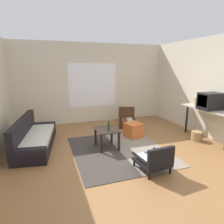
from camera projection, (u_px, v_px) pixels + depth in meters
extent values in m
plane|color=olive|center=(126.00, 156.00, 4.32)|extent=(7.80, 7.80, 0.00)
cube|color=beige|center=(92.00, 83.00, 6.83)|extent=(5.60, 0.12, 2.70)
cube|color=white|center=(93.00, 85.00, 6.78)|extent=(1.66, 0.01, 1.47)
cube|color=beige|center=(216.00, 89.00, 5.14)|extent=(0.12, 6.60, 2.70)
cube|color=#38332D|center=(97.00, 154.00, 4.43)|extent=(1.05, 2.38, 0.01)
cube|color=gray|center=(139.00, 147.00, 4.77)|extent=(1.05, 2.38, 0.01)
cube|color=black|center=(37.00, 142.00, 4.79)|extent=(1.01, 2.12, 0.23)
cube|color=beige|center=(38.00, 136.00, 4.76)|extent=(0.88, 1.93, 0.10)
cube|color=black|center=(23.00, 131.00, 4.67)|extent=(0.44, 2.04, 0.61)
cube|color=black|center=(43.00, 129.00, 5.67)|extent=(0.73, 0.28, 0.35)
cube|color=black|center=(28.00, 157.00, 3.89)|extent=(0.73, 0.28, 0.35)
cube|color=black|center=(107.00, 130.00, 4.67)|extent=(0.50, 0.60, 0.02)
cube|color=black|center=(96.00, 136.00, 4.89)|extent=(0.04, 0.04, 0.44)
cube|color=black|center=(112.00, 135.00, 5.03)|extent=(0.04, 0.04, 0.44)
cube|color=black|center=(101.00, 144.00, 4.42)|extent=(0.04, 0.04, 0.44)
cube|color=black|center=(119.00, 142.00, 4.55)|extent=(0.04, 0.04, 0.44)
cylinder|color=#472D19|center=(135.00, 127.00, 6.19)|extent=(0.04, 0.04, 0.13)
cylinder|color=#472D19|center=(120.00, 127.00, 6.20)|extent=(0.04, 0.04, 0.13)
cylinder|color=#472D19|center=(133.00, 122.00, 6.70)|extent=(0.04, 0.04, 0.13)
cylinder|color=#472D19|center=(120.00, 122.00, 6.70)|extent=(0.04, 0.04, 0.13)
cube|color=#472D19|center=(127.00, 122.00, 6.43)|extent=(0.70, 0.74, 0.05)
cube|color=beige|center=(130.00, 120.00, 6.40)|extent=(0.35, 0.57, 0.06)
cube|color=brown|center=(124.00, 120.00, 6.40)|extent=(0.35, 0.57, 0.06)
cube|color=#472D19|center=(126.00, 113.00, 6.64)|extent=(0.52, 0.24, 0.41)
cube|color=#472D19|center=(134.00, 118.00, 6.40)|extent=(0.24, 0.58, 0.04)
cube|color=#472D19|center=(119.00, 118.00, 6.40)|extent=(0.24, 0.58, 0.04)
cylinder|color=black|center=(134.00, 163.00, 3.88)|extent=(0.04, 0.04, 0.13)
cylinder|color=black|center=(154.00, 159.00, 4.06)|extent=(0.04, 0.04, 0.13)
cylinder|color=black|center=(149.00, 176.00, 3.42)|extent=(0.04, 0.04, 0.13)
cylinder|color=black|center=(170.00, 170.00, 3.61)|extent=(0.04, 0.04, 0.13)
cube|color=black|center=(152.00, 162.00, 3.72)|extent=(0.59, 0.63, 0.05)
cube|color=beige|center=(147.00, 160.00, 3.69)|extent=(0.22, 0.54, 0.06)
cube|color=#2D3856|center=(155.00, 158.00, 3.76)|extent=(0.22, 0.54, 0.06)
cube|color=black|center=(161.00, 158.00, 3.44)|extent=(0.55, 0.12, 0.36)
cube|color=black|center=(141.00, 159.00, 3.59)|extent=(0.09, 0.59, 0.04)
cube|color=black|center=(163.00, 154.00, 3.80)|extent=(0.09, 0.59, 0.04)
cube|color=#D1662D|center=(133.00, 130.00, 5.46)|extent=(0.51, 0.51, 0.40)
cube|color=#B2AD9E|center=(206.00, 109.00, 5.06)|extent=(0.36, 1.50, 0.04)
cylinder|color=black|center=(187.00, 119.00, 5.80)|extent=(0.06, 0.06, 0.83)
cube|color=black|center=(210.00, 101.00, 4.92)|extent=(0.53, 0.40, 0.42)
cube|color=black|center=(202.00, 101.00, 4.83)|extent=(0.01, 0.31, 0.29)
cylinder|color=#A87047|center=(198.00, 102.00, 5.31)|extent=(0.19, 0.19, 0.22)
cylinder|color=#A87047|center=(199.00, 96.00, 5.27)|extent=(0.07, 0.07, 0.13)
cylinder|color=#194723|center=(109.00, 126.00, 4.60)|extent=(0.06, 0.06, 0.18)
cylinder|color=#194723|center=(109.00, 121.00, 4.57)|extent=(0.03, 0.03, 0.06)
cylinder|color=#9E7A4C|center=(197.00, 136.00, 5.23)|extent=(0.28, 0.28, 0.24)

